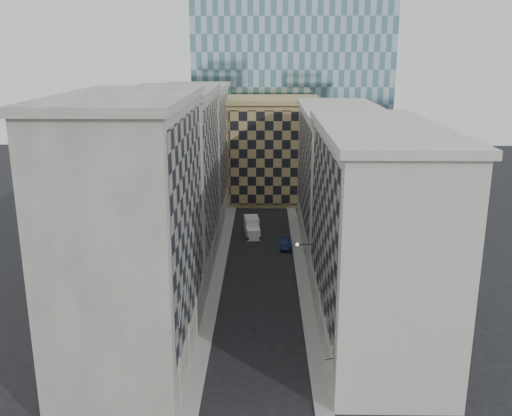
# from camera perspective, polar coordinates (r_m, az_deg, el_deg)

# --- Properties ---
(sidewalk_west) EXTENTS (1.50, 100.00, 0.15)m
(sidewalk_west) POSITION_cam_1_polar(r_m,az_deg,el_deg) (71.77, -3.82, -6.66)
(sidewalk_west) COLOR gray
(sidewalk_west) RESTS_ON ground
(sidewalk_east) EXTENTS (1.50, 100.00, 0.15)m
(sidewalk_east) POSITION_cam_1_polar(r_m,az_deg,el_deg) (71.69, 4.63, -6.70)
(sidewalk_east) COLOR gray
(sidewalk_east) RESTS_ON ground
(bldg_left_a) EXTENTS (10.80, 22.80, 23.70)m
(bldg_left_a) POSITION_cam_1_polar(r_m,az_deg,el_deg) (50.93, -12.11, -2.36)
(bldg_left_a) COLOR gray
(bldg_left_a) RESTS_ON ground
(bldg_left_b) EXTENTS (10.80, 22.80, 22.70)m
(bldg_left_b) POSITION_cam_1_polar(r_m,az_deg,el_deg) (71.90, -8.27, 2.67)
(bldg_left_b) COLOR gray
(bldg_left_b) RESTS_ON ground
(bldg_left_c) EXTENTS (10.80, 22.80, 21.70)m
(bldg_left_c) POSITION_cam_1_polar(r_m,az_deg,el_deg) (93.34, -6.17, 5.40)
(bldg_left_c) COLOR gray
(bldg_left_c) RESTS_ON ground
(bldg_right_a) EXTENTS (10.80, 26.80, 20.70)m
(bldg_right_a) POSITION_cam_1_polar(r_m,az_deg,el_deg) (54.88, 11.72, -2.67)
(bldg_right_a) COLOR #BAB6AB
(bldg_right_a) RESTS_ON ground
(bldg_right_b) EXTENTS (10.80, 28.80, 19.70)m
(bldg_right_b) POSITION_cam_1_polar(r_m,az_deg,el_deg) (80.76, 8.25, 3.02)
(bldg_right_b) COLOR #BAB6AB
(bldg_right_b) RESTS_ON ground
(tan_block) EXTENTS (16.80, 14.80, 18.80)m
(tan_block) POSITION_cam_1_polar(r_m,az_deg,el_deg) (105.60, 1.69, 5.91)
(tan_block) COLOR #A08655
(tan_block) RESTS_ON ground
(church_tower) EXTENTS (7.20, 7.20, 51.50)m
(church_tower) POSITION_cam_1_polar(r_m,az_deg,el_deg) (118.18, 0.66, 15.48)
(church_tower) COLOR #302A25
(church_tower) RESTS_ON ground
(flagpoles_left) EXTENTS (0.10, 6.33, 2.33)m
(flagpoles_left) POSITION_cam_1_polar(r_m,az_deg,el_deg) (46.80, -7.17, -8.78)
(flagpoles_left) COLOR gray
(flagpoles_left) RESTS_ON ground
(bracket_lamp) EXTENTS (1.98, 0.36, 0.36)m
(bracket_lamp) POSITION_cam_1_polar(r_m,az_deg,el_deg) (63.86, 4.30, -3.66)
(bracket_lamp) COLOR black
(bracket_lamp) RESTS_ON ground
(box_truck) EXTENTS (2.67, 5.21, 2.74)m
(box_truck) POSITION_cam_1_polar(r_m,az_deg,el_deg) (86.00, -0.40, -2.01)
(box_truck) COLOR white
(box_truck) RESTS_ON ground
(dark_car) EXTENTS (1.58, 4.27, 1.40)m
(dark_car) POSITION_cam_1_polar(r_m,az_deg,el_deg) (80.89, 2.95, -3.55)
(dark_car) COLOR #0F1837
(dark_car) RESTS_ON ground
(shop_sign) EXTENTS (0.82, 0.72, 0.83)m
(shop_sign) POSITION_cam_1_polar(r_m,az_deg,el_deg) (45.90, 7.12, -15.17)
(shop_sign) COLOR black
(shop_sign) RESTS_ON ground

